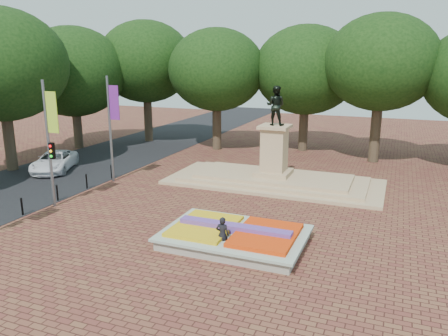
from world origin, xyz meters
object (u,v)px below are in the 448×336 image
(monument, at_px, (274,171))
(pedestrian, at_px, (222,235))
(flower_bed, at_px, (235,236))
(van, at_px, (54,161))

(monument, xyz_separation_m, pedestrian, (0.82, -10.98, -0.09))
(flower_bed, bearing_deg, monument, 95.87)
(van, height_order, pedestrian, pedestrian)
(flower_bed, distance_m, van, 18.39)
(flower_bed, distance_m, monument, 10.07)
(monument, distance_m, pedestrian, 11.01)
(flower_bed, height_order, monument, monument)
(van, relative_size, pedestrian, 3.23)
(pedestrian, bearing_deg, monument, -91.53)
(flower_bed, relative_size, monument, 0.45)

